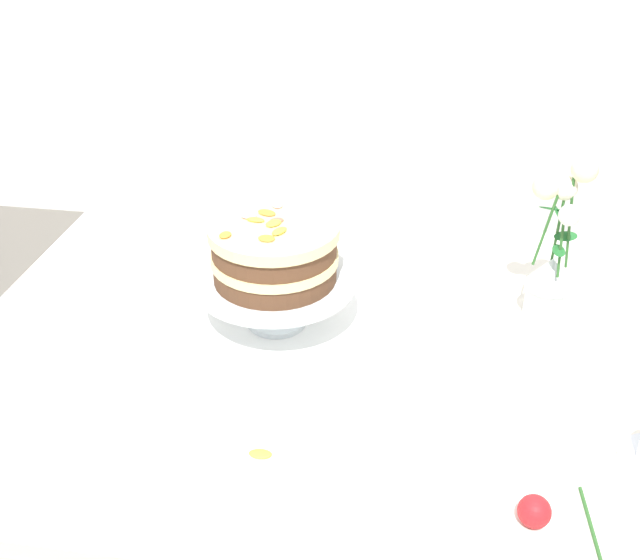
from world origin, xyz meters
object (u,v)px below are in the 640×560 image
dining_table (348,391)px  fallen_rose (536,512)px  cake_stand (276,286)px  flower_vase (553,260)px  layer_cake (274,251)px

dining_table → fallen_rose: 0.46m
dining_table → fallen_rose: bearing=-49.6°
cake_stand → flower_vase: size_ratio=0.91×
layer_cake → fallen_rose: size_ratio=1.74×
flower_vase → fallen_rose: size_ratio=2.42×
flower_vase → fallen_rose: bearing=-96.6°
dining_table → fallen_rose: fallen_rose is taller
flower_vase → dining_table: bearing=-154.5°
fallen_rose → flower_vase: bearing=83.4°
dining_table → layer_cake: layer_cake is taller
cake_stand → fallen_rose: (0.43, -0.40, -0.06)m
flower_vase → cake_stand: bearing=-168.1°
dining_table → flower_vase: flower_vase is taller
flower_vase → layer_cake: bearing=-168.1°
cake_stand → flower_vase: flower_vase is taller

